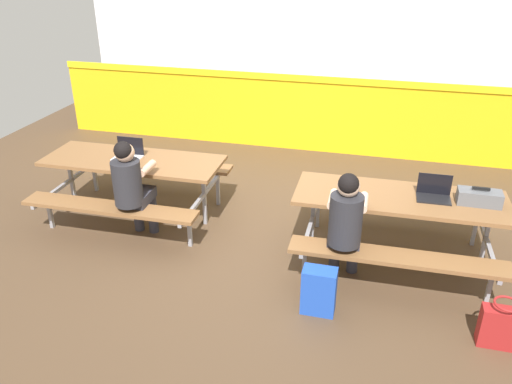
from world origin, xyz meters
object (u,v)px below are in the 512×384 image
(student_further, at_px, (346,220))
(toolbox_grey, at_px, (479,197))
(laptop_dark, at_px, (434,194))
(backpack_dark, at_px, (319,291))
(picnic_table_right, at_px, (398,211))
(laptop_silver, at_px, (129,154))
(picnic_table_left, at_px, (134,172))
(student_nearer, at_px, (131,184))
(tote_bag_bright, at_px, (501,327))

(student_further, xyz_separation_m, toolbox_grey, (1.19, 0.58, 0.10))
(student_further, relative_size, toolbox_grey, 3.02)
(laptop_dark, height_order, backpack_dark, laptop_dark)
(picnic_table_right, bearing_deg, student_further, -130.16)
(laptop_silver, height_order, backpack_dark, laptop_silver)
(toolbox_grey, bearing_deg, picnic_table_left, 176.93)
(picnic_table_left, height_order, backpack_dark, picnic_table_left)
(picnic_table_right, height_order, toolbox_grey, toolbox_grey)
(laptop_silver, bearing_deg, picnic_table_left, -28.74)
(picnic_table_left, height_order, student_nearer, student_nearer)
(toolbox_grey, bearing_deg, laptop_silver, 176.44)
(toolbox_grey, distance_m, tote_bag_bright, 1.27)
(student_nearer, xyz_separation_m, laptop_silver, (-0.32, 0.59, 0.08))
(picnic_table_right, bearing_deg, toolbox_grey, 0.96)
(laptop_silver, distance_m, backpack_dark, 2.81)
(laptop_dark, relative_size, toolbox_grey, 0.81)
(laptop_dark, distance_m, tote_bag_bright, 1.39)
(laptop_silver, xyz_separation_m, backpack_dark, (2.44, -1.27, -0.57))
(student_further, height_order, laptop_silver, student_further)
(laptop_silver, relative_size, tote_bag_bright, 0.75)
(toolbox_grey, bearing_deg, picnic_table_right, -179.04)
(picnic_table_right, relative_size, laptop_dark, 6.42)
(laptop_silver, bearing_deg, toolbox_grey, -3.56)
(picnic_table_right, bearing_deg, laptop_silver, 175.39)
(toolbox_grey, distance_m, backpack_dark, 1.80)
(picnic_table_left, distance_m, student_further, 2.64)
(picnic_table_left, bearing_deg, tote_bag_bright, -18.54)
(student_further, bearing_deg, toolbox_grey, 25.78)
(backpack_dark, bearing_deg, picnic_table_right, 58.28)
(laptop_silver, bearing_deg, laptop_dark, -3.47)
(student_nearer, xyz_separation_m, student_further, (2.27, -0.22, 0.00))
(picnic_table_left, xyz_separation_m, tote_bag_bright, (3.87, -1.30, -0.39))
(laptop_dark, bearing_deg, student_further, -142.30)
(student_nearer, relative_size, laptop_silver, 3.73)
(student_further, height_order, laptop_dark, student_further)
(student_nearer, relative_size, toolbox_grey, 3.02)
(backpack_dark, distance_m, tote_bag_bright, 1.50)
(student_further, distance_m, toolbox_grey, 1.33)
(picnic_table_left, distance_m, backpack_dark, 2.70)
(student_nearer, height_order, backpack_dark, student_nearer)
(backpack_dark, bearing_deg, student_nearer, 162.17)
(student_further, distance_m, laptop_dark, 1.00)
(student_further, xyz_separation_m, tote_bag_bright, (1.34, -0.52, -0.51))
(student_nearer, distance_m, student_further, 2.28)
(picnic_table_right, distance_m, student_nearer, 2.77)
(picnic_table_right, relative_size, laptop_silver, 6.42)
(student_further, relative_size, laptop_silver, 3.73)
(picnic_table_left, relative_size, tote_bag_bright, 4.83)
(student_nearer, bearing_deg, student_further, -5.63)
(laptop_dark, bearing_deg, student_nearer, -172.83)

